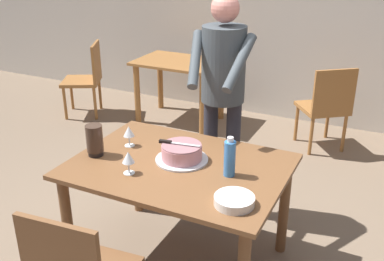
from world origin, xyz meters
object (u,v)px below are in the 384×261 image
cake_knife (171,143)px  hurricane_lamp (95,140)px  plate_stack (234,201)px  background_table (180,74)px  water_bottle (230,158)px  main_dining_table (179,180)px  background_chair_1 (326,105)px  wine_glass_near (129,132)px  person_cutting_cake (223,85)px  background_chair_0 (87,76)px  wine_glass_far (128,158)px  cake_on_platter (182,153)px

cake_knife → hurricane_lamp: 0.50m
plate_stack → background_table: plate_stack is taller
cake_knife → water_bottle: bearing=-5.1°
main_dining_table → background_table: (-1.19, 2.31, -0.06)m
plate_stack → background_chair_1: size_ratio=0.24×
wine_glass_near → person_cutting_cake: bearing=54.4°
wine_glass_near → water_bottle: size_ratio=0.58×
background_chair_0 → person_cutting_cake: bearing=-29.3°
water_bottle → background_chair_1: bearing=85.2°
cake_knife → wine_glass_far: (-0.14, -0.28, -0.01)m
cake_on_platter → cake_knife: 0.10m
background_table → wine_glass_near: bearing=-71.0°
cake_knife → background_table: 2.54m
plate_stack → wine_glass_far: size_ratio=1.53×
wine_glass_near → water_bottle: (0.77, -0.09, 0.01)m
cake_on_platter → water_bottle: 0.35m
wine_glass_near → cake_knife: bearing=-7.8°
cake_knife → background_chair_1: 2.31m
plate_stack → wine_glass_near: 0.99m
cake_knife → person_cutting_cake: size_ratio=0.16×
wine_glass_far → background_chair_1: background_chair_1 is taller
water_bottle → background_table: (-1.53, 2.30, -0.29)m
person_cutting_cake → background_chair_0: (-2.31, 1.30, -0.58)m
wine_glass_far → person_cutting_cake: bearing=76.7°
person_cutting_cake → background_table: size_ratio=1.72×
plate_stack → background_table: bearing=122.9°
wine_glass_near → background_table: (-0.76, 2.22, -0.28)m
wine_glass_near → background_chair_0: (-1.88, 1.90, -0.36)m
wine_glass_near → wine_glass_far: (0.21, -0.33, 0.00)m
cake_knife → background_chair_1: bearing=74.7°
wine_glass_near → hurricane_lamp: (-0.12, -0.22, 0.00)m
cake_on_platter → hurricane_lamp: (-0.54, -0.18, 0.06)m
cake_on_platter → background_chair_1: size_ratio=0.38×
cake_knife → water_bottle: size_ratio=1.08×
person_cutting_cake → plate_stack: bearing=-64.1°
cake_knife → person_cutting_cake: (0.08, 0.65, 0.21)m
wine_glass_near → background_table: 2.36m
background_chair_0 → background_chair_1: bearing=4.9°
hurricane_lamp → person_cutting_cake: 1.02m
background_table → plate_stack: bearing=-57.1°
cake_knife → wine_glass_far: wine_glass_far is taller
plate_stack → water_bottle: size_ratio=0.88×
hurricane_lamp → background_chair_0: 2.78m
person_cutting_cake → wine_glass_far: bearing=-103.3°
cake_on_platter → background_chair_0: bearing=139.9°
background_chair_1 → background_table: bearing=177.7°
wine_glass_far → hurricane_lamp: 0.35m
cake_knife → water_bottle: 0.42m
cake_on_platter → wine_glass_far: 0.36m
main_dining_table → cake_on_platter: (-0.01, 0.06, 0.17)m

